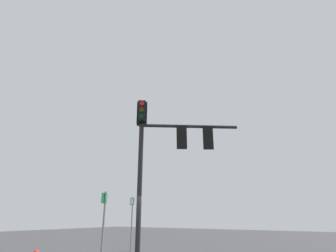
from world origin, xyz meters
name	(u,v)px	position (x,y,z in m)	size (l,w,h in m)	color
signal_mast_assembly	(161,143)	(-0.09, -0.10, 4.71)	(2.99, 3.84, 6.57)	black
route_sign_primary	(103,222)	(2.10, -0.98, 1.57)	(0.34, 0.14, 2.57)	slate
route_sign_secondary	(132,218)	(-2.74, -3.79, 1.66)	(0.11, 0.32, 2.75)	slate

